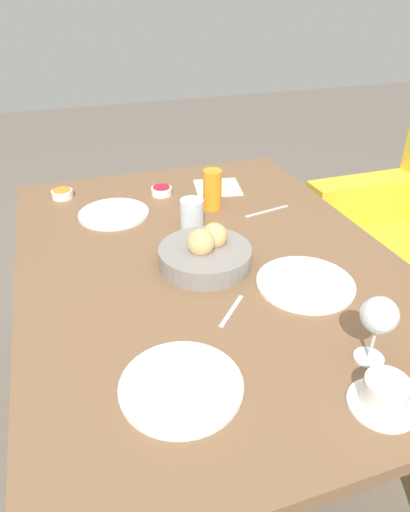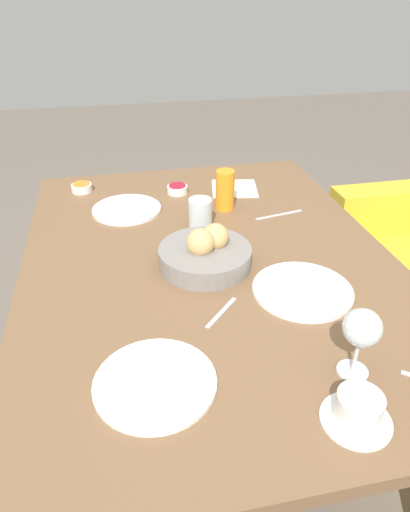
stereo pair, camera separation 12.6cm
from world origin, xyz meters
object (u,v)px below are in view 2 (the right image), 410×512
at_px(juice_glass, 225,190).
at_px(coffee_cup, 358,411).
at_px(fork_silver, 279,215).
at_px(bread_basket, 206,253).
at_px(jam_bowl_honey, 82,187).
at_px(wine_glass, 362,330).
at_px(water_tumbler, 200,213).
at_px(jam_bowl_berry, 177,189).
at_px(spoon_coffee, 221,312).
at_px(plate_near_right, 155,383).
at_px(napkin, 234,188).
at_px(plate_near_left, 127,209).
at_px(plate_far_center, 302,290).

distance_m(juice_glass, coffee_cup, 0.91).
bearing_deg(fork_silver, coffee_cup, -10.24).
xyz_separation_m(bread_basket, jam_bowl_honey, (-0.60, -0.35, -0.02)).
distance_m(wine_glass, fork_silver, 0.73).
distance_m(water_tumbler, coffee_cup, 0.81).
bearing_deg(coffee_cup, jam_bowl_honey, -156.44).
relative_size(bread_basket, juice_glass, 1.88).
xyz_separation_m(jam_bowl_berry, spoon_coffee, (0.72, -0.01, -0.01)).
relative_size(plate_near_right, fork_silver, 1.40).
distance_m(jam_bowl_berry, napkin, 0.22).
relative_size(bread_basket, plate_near_left, 1.09).
bearing_deg(water_tumbler, jam_bowl_honey, -134.27).
xyz_separation_m(water_tumbler, wine_glass, (0.68, 0.18, 0.06)).
height_order(plate_near_right, spoon_coffee, plate_near_right).
height_order(plate_near_right, jam_bowl_honey, jam_bowl_honey).
bearing_deg(spoon_coffee, jam_bowl_honey, -157.11).
xyz_separation_m(plate_far_center, water_tumbler, (-0.40, -0.19, 0.04)).
distance_m(coffee_cup, napkin, 1.07).
bearing_deg(spoon_coffee, napkin, 162.71).
bearing_deg(plate_far_center, wine_glass, -1.29).
distance_m(plate_near_right, wine_glass, 0.42).
bearing_deg(napkin, spoon_coffee, -17.29).
height_order(plate_near_right, wine_glass, wine_glass).
distance_m(plate_near_right, napkin, 0.99).
distance_m(plate_far_center, coffee_cup, 0.40).
relative_size(coffee_cup, jam_bowl_berry, 1.72).
relative_size(juice_glass, wine_glass, 0.88).
distance_m(juice_glass, water_tumbler, 0.16).
bearing_deg(jam_bowl_berry, jam_bowl_honey, -104.25).
xyz_separation_m(bread_basket, juice_glass, (-0.34, 0.14, 0.03)).
distance_m(bread_basket, plate_near_right, 0.45).
bearing_deg(plate_near_left, spoon_coffee, 17.15).
bearing_deg(wine_glass, juice_glass, -174.94).
bearing_deg(jam_bowl_berry, plate_near_right, -11.55).
height_order(wine_glass, jam_bowl_honey, wine_glass).
bearing_deg(jam_bowl_honey, plate_near_left, 37.46).
height_order(bread_basket, water_tumbler, bread_basket).
bearing_deg(fork_silver, napkin, -159.53).
distance_m(plate_far_center, napkin, 0.67).
xyz_separation_m(plate_far_center, coffee_cup, (0.40, -0.06, 0.02)).
relative_size(wine_glass, jam_bowl_berry, 2.06).
xyz_separation_m(jam_bowl_berry, napkin, (0.01, 0.22, -0.01)).
distance_m(bread_basket, plate_far_center, 0.28).
distance_m(bread_basket, water_tumbler, 0.23).
bearing_deg(water_tumbler, juice_glass, 137.04).
relative_size(juice_glass, jam_bowl_honey, 1.81).
relative_size(jam_bowl_honey, fork_silver, 0.43).
bearing_deg(plate_near_right, coffee_cup, 65.02).
xyz_separation_m(jam_bowl_berry, jam_bowl_honey, (-0.09, -0.35, 0.00)).
xyz_separation_m(wine_glass, jam_bowl_honey, (-1.05, -0.56, -0.10)).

